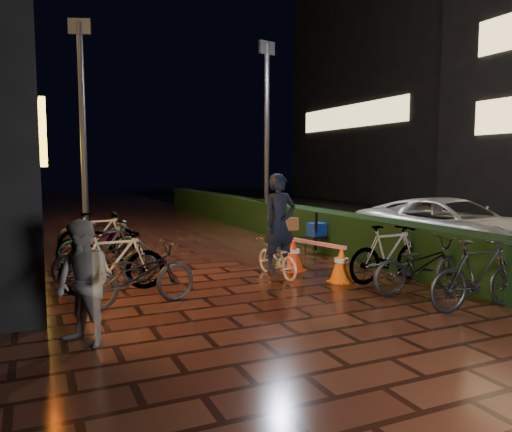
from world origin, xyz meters
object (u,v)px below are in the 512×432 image
van (452,226)px  cart_assembly (317,231)px  traffic_barrier (316,259)px  bystander_person (83,283)px  cyclist (278,239)px

van → cart_assembly: 3.26m
van → traffic_barrier: (-4.25, -0.69, -0.35)m
cart_assembly → van: bearing=-27.2°
bystander_person → cyclist: (3.80, 2.34, -0.02)m
cyclist → cart_assembly: 2.85m
bystander_person → cyclist: size_ratio=0.76×
traffic_barrier → cart_assembly: size_ratio=1.57×
van → traffic_barrier: 4.32m
cyclist → traffic_barrier: size_ratio=1.18×
cyclist → cart_assembly: size_ratio=1.86×
traffic_barrier → cart_assembly: 2.57m
cyclist → traffic_barrier: (0.72, -0.23, -0.40)m
traffic_barrier → cart_assembly: bearing=58.2°
cyclist → cart_assembly: (2.07, 1.95, -0.19)m
bystander_person → cyclist: 4.46m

